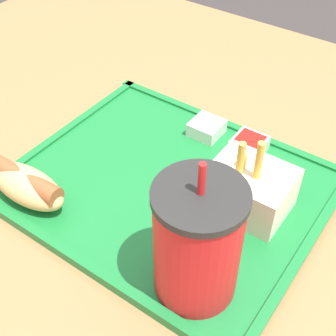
% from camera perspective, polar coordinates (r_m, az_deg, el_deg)
% --- Properties ---
extents(dining_table, '(1.30, 1.07, 0.73)m').
position_cam_1_polar(dining_table, '(0.92, -0.67, -19.00)').
color(dining_table, olive).
rests_on(dining_table, ground_plane).
extents(food_tray, '(0.40, 0.33, 0.01)m').
position_cam_1_polar(food_tray, '(0.63, 0.00, -2.32)').
color(food_tray, '#197233').
rests_on(food_tray, dining_table).
extents(soda_cup, '(0.09, 0.09, 0.18)m').
position_cam_1_polar(soda_cup, '(0.47, 3.61, -9.06)').
color(soda_cup, red).
rests_on(soda_cup, food_tray).
extents(hot_dog_far, '(0.12, 0.05, 0.05)m').
position_cam_1_polar(hot_dog_far, '(0.61, -16.83, -1.97)').
color(hot_dog_far, '#DBB270').
rests_on(hot_dog_far, food_tray).
extents(fries_carton, '(0.10, 0.08, 0.11)m').
position_cam_1_polar(fries_carton, '(0.58, 9.90, -2.47)').
color(fries_carton, silver).
rests_on(fries_carton, food_tray).
extents(sauce_cup_mayo, '(0.04, 0.04, 0.02)m').
position_cam_1_polar(sauce_cup_mayo, '(0.70, 4.72, 4.94)').
color(sauce_cup_mayo, silver).
rests_on(sauce_cup_mayo, food_tray).
extents(sauce_cup_ketchup, '(0.04, 0.04, 0.02)m').
position_cam_1_polar(sauce_cup_ketchup, '(0.68, 9.86, 2.84)').
color(sauce_cup_ketchup, silver).
rests_on(sauce_cup_ketchup, food_tray).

